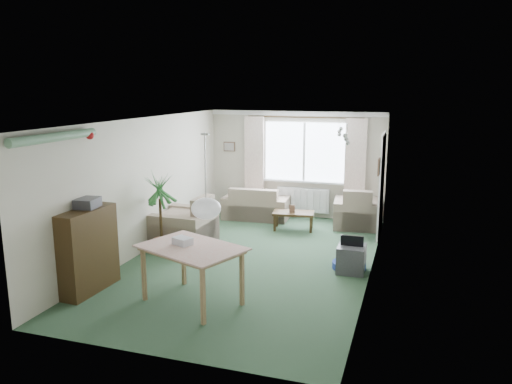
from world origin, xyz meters
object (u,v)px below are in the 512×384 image
(coffee_table, at_px, (293,221))
(dining_table, at_px, (192,276))
(bookshelf, at_px, (88,250))
(pet_bed, at_px, (349,265))
(armchair_corner, at_px, (357,207))
(houseplant, at_px, (161,214))
(tv_cube, at_px, (351,259))
(armchair_left, at_px, (184,220))
(sofa, at_px, (256,203))

(coffee_table, bearing_deg, dining_table, -96.80)
(bookshelf, height_order, pet_bed, bookshelf)
(pet_bed, bearing_deg, armchair_corner, 93.91)
(houseplant, distance_m, tv_cube, 3.39)
(armchair_corner, distance_m, coffee_table, 1.40)
(armchair_left, bearing_deg, dining_table, 29.57)
(bookshelf, bearing_deg, tv_cube, 31.00)
(armchair_corner, bearing_deg, dining_table, 63.56)
(sofa, relative_size, armchair_left, 1.39)
(sofa, xyz_separation_m, houseplant, (-0.87, -2.84, 0.37))
(armchair_corner, height_order, tv_cube, armchair_corner)
(armchair_corner, distance_m, dining_table, 4.87)
(pet_bed, bearing_deg, dining_table, -133.32)
(sofa, xyz_separation_m, bookshelf, (-1.06, -4.66, 0.25))
(sofa, height_order, bookshelf, bookshelf)
(dining_table, bearing_deg, armchair_corner, 69.48)
(tv_cube, bearing_deg, bookshelf, -151.63)
(dining_table, height_order, pet_bed, dining_table)
(sofa, height_order, coffee_table, sofa)
(sofa, relative_size, bookshelf, 1.19)
(dining_table, relative_size, tv_cube, 2.63)
(armchair_corner, bearing_deg, armchair_left, 30.50)
(coffee_table, xyz_separation_m, bookshelf, (-2.08, -4.02, 0.42))
(tv_cube, bearing_deg, pet_bed, 109.81)
(armchair_corner, bearing_deg, houseplant, 36.05)
(coffee_table, bearing_deg, tv_cube, -55.02)
(houseplant, xyz_separation_m, pet_bed, (3.30, 0.25, -0.67))
(dining_table, xyz_separation_m, tv_cube, (1.93, 1.86, -0.18))
(sofa, bearing_deg, pet_bed, 129.39)
(coffee_table, bearing_deg, pet_bed, -54.13)
(coffee_table, distance_m, bookshelf, 4.54)
(sofa, xyz_separation_m, armchair_left, (-0.72, -2.22, 0.11))
(sofa, bearing_deg, dining_table, 93.03)
(coffee_table, relative_size, tv_cube, 1.76)
(armchair_corner, relative_size, dining_table, 0.76)
(bookshelf, xyz_separation_m, tv_cube, (3.54, 1.93, -0.39))
(armchair_corner, bearing_deg, bookshelf, 48.49)
(sofa, distance_m, houseplant, 2.99)
(tv_cube, xyz_separation_m, pet_bed, (-0.05, 0.14, -0.16))
(armchair_left, height_order, dining_table, armchair_left)
(houseplant, relative_size, tv_cube, 3.05)
(armchair_left, height_order, tv_cube, armchair_left)
(armchair_left, relative_size, tv_cube, 2.19)
(armchair_corner, height_order, bookshelf, bookshelf)
(houseplant, height_order, pet_bed, houseplant)
(coffee_table, bearing_deg, houseplant, -130.68)
(bookshelf, height_order, dining_table, bookshelf)
(coffee_table, distance_m, pet_bed, 2.41)
(armchair_corner, relative_size, tv_cube, 1.99)
(pet_bed, bearing_deg, tv_cube, -69.94)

